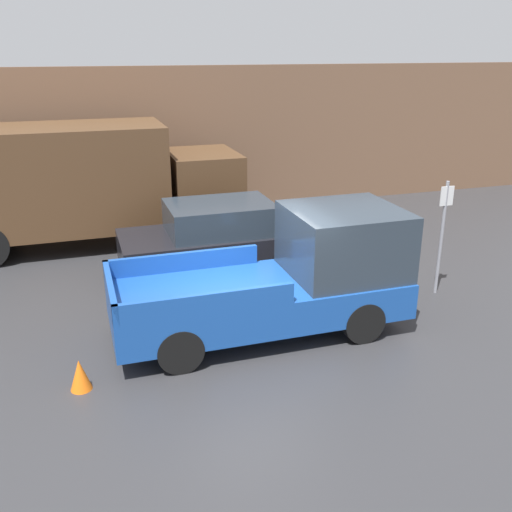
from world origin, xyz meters
TOP-DOWN VIEW (x-y plane):
  - ground_plane at (0.00, 0.00)m, footprint 60.00×60.00m
  - building_wall at (0.00, 8.72)m, footprint 28.00×0.15m
  - pickup_truck at (0.73, 0.28)m, footprint 5.29×2.10m
  - car at (0.15, 3.45)m, footprint 4.32×1.96m
  - delivery_truck at (-3.02, 6.46)m, footprint 8.33×2.50m
  - parking_sign at (4.29, 0.80)m, footprint 0.30×0.07m
  - traffic_cone at (-3.06, -0.69)m, footprint 0.33×0.33m

SIDE VIEW (x-z plane):
  - ground_plane at x=0.00m, z-range 0.00..0.00m
  - traffic_cone at x=-3.06m, z-range 0.00..0.50m
  - car at x=0.15m, z-range 0.01..1.65m
  - pickup_truck at x=0.73m, z-range -0.09..2.12m
  - parking_sign at x=4.29m, z-range 0.15..2.59m
  - delivery_truck at x=-3.02m, z-range 0.15..3.27m
  - building_wall at x=0.00m, z-range 0.00..4.44m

